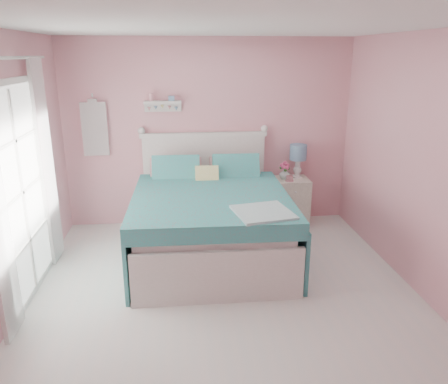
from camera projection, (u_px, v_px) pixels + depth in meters
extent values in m
plane|color=silver|center=(226.00, 300.00, 4.40)|extent=(4.50, 4.50, 0.00)
plane|color=pink|center=(209.00, 134.00, 6.14)|extent=(4.00, 0.00, 4.00)
plane|color=pink|center=(281.00, 316.00, 1.88)|extent=(4.00, 0.00, 4.00)
plane|color=pink|center=(432.00, 171.00, 4.20)|extent=(0.00, 4.50, 4.50)
plane|color=white|center=(226.00, 25.00, 3.62)|extent=(4.50, 4.50, 0.00)
cube|color=silver|center=(210.00, 236.00, 5.34)|extent=(1.71, 2.24, 0.48)
cube|color=silver|center=(210.00, 212.00, 5.24)|extent=(1.65, 2.18, 0.16)
cube|color=silver|center=(204.00, 180.00, 6.28)|extent=(1.71, 0.07, 1.27)
cube|color=silver|center=(204.00, 135.00, 6.08)|extent=(1.77, 0.09, 0.06)
cube|color=silver|center=(218.00, 277.00, 4.28)|extent=(1.71, 0.06, 0.56)
cube|color=teal|center=(211.00, 202.00, 5.05)|extent=(1.83, 1.98, 0.18)
cube|color=#D1878C|center=(176.00, 173.00, 5.87)|extent=(0.68, 0.29, 0.43)
cube|color=#D1878C|center=(235.00, 171.00, 5.95)|extent=(0.68, 0.29, 0.43)
cube|color=#CCBC59|center=(207.00, 178.00, 5.65)|extent=(0.30, 0.22, 0.31)
cube|color=silver|center=(291.00, 201.00, 6.31)|extent=(0.47, 0.44, 0.68)
cube|color=silver|center=(295.00, 192.00, 6.05)|extent=(0.41, 0.02, 0.16)
sphere|color=white|center=(296.00, 192.00, 6.03)|extent=(0.03, 0.03, 0.03)
cylinder|color=white|center=(297.00, 177.00, 6.27)|extent=(0.15, 0.15, 0.02)
cylinder|color=white|center=(297.00, 168.00, 6.23)|extent=(0.08, 0.08, 0.26)
cylinder|color=#698EB0|center=(298.00, 152.00, 6.16)|extent=(0.24, 0.24, 0.22)
imported|color=silver|center=(285.00, 174.00, 6.17)|extent=(0.15, 0.15, 0.16)
imported|color=#CE8A95|center=(289.00, 178.00, 6.08)|extent=(0.11, 0.11, 0.08)
sphere|color=#D7497E|center=(285.00, 163.00, 6.13)|extent=(0.06, 0.06, 0.06)
sphere|color=#D7497E|center=(287.00, 165.00, 6.16)|extent=(0.06, 0.06, 0.06)
sphere|color=#D7497E|center=(282.00, 165.00, 6.14)|extent=(0.06, 0.06, 0.06)
sphere|color=#D7497E|center=(287.00, 168.00, 6.12)|extent=(0.06, 0.06, 0.06)
sphere|color=#D7497E|center=(283.00, 167.00, 6.12)|extent=(0.06, 0.06, 0.06)
cube|color=silver|center=(163.00, 102.00, 5.87)|extent=(0.50, 0.14, 0.04)
cube|color=silver|center=(163.00, 107.00, 5.95)|extent=(0.50, 0.03, 0.12)
cylinder|color=#D18C99|center=(151.00, 97.00, 5.83)|extent=(0.06, 0.06, 0.10)
cube|color=#698EB0|center=(171.00, 99.00, 5.87)|extent=(0.08, 0.06, 0.07)
cube|color=white|center=(95.00, 129.00, 5.89)|extent=(0.34, 0.03, 0.72)
cube|color=silver|center=(5.00, 82.00, 3.94)|extent=(0.04, 1.32, 0.06)
cube|color=silver|center=(35.00, 288.00, 4.58)|extent=(0.04, 1.32, 0.06)
cube|color=silver|center=(41.00, 178.00, 4.87)|extent=(0.04, 0.06, 2.10)
cube|color=white|center=(21.00, 193.00, 4.26)|extent=(0.02, 1.20, 2.04)
cube|color=white|center=(47.00, 164.00, 4.94)|extent=(0.04, 0.40, 2.32)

